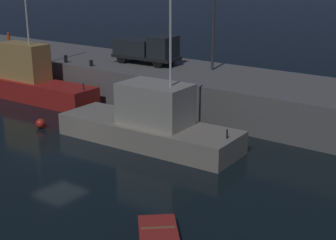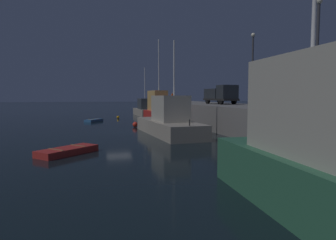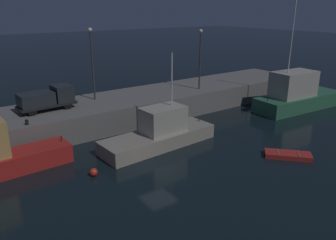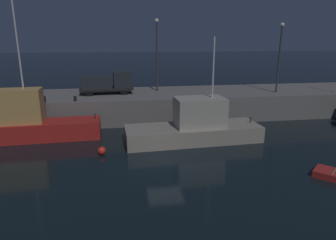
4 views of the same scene
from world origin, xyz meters
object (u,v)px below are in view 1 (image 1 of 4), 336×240
at_px(fishing_boat_orange, 35,80).
at_px(bollard_west, 91,63).
at_px(lamp_post_west, 214,9).
at_px(bollard_central, 66,59).
at_px(fishing_boat_white, 150,123).
at_px(utility_truck, 147,49).
at_px(mooring_buoy_near, 41,123).
at_px(bollard_east, 42,54).
at_px(dockworker, 9,39).

relative_size(fishing_boat_orange, bollard_west, 24.62).
relative_size(lamp_post_west, bollard_central, 12.82).
bearing_deg(fishing_boat_white, utility_truck, 130.28).
xyz_separation_m(mooring_buoy_near, bollard_east, (-9.00, 7.64, 2.64)).
distance_m(utility_truck, dockworker, 15.88).
distance_m(mooring_buoy_near, utility_truck, 11.50).
xyz_separation_m(fishing_boat_orange, bollard_east, (-2.97, 3.18, 1.35)).
bearing_deg(utility_truck, dockworker, -173.43).
height_order(fishing_boat_white, dockworker, fishing_boat_white).
height_order(mooring_buoy_near, dockworker, dockworker).
relative_size(fishing_boat_orange, bollard_central, 18.97).
bearing_deg(bollard_east, bollard_central, -5.06).
distance_m(utility_truck, bollard_central, 6.80).
distance_m(fishing_boat_white, utility_truck, 11.98).
relative_size(fishing_boat_orange, lamp_post_west, 1.48).
xyz_separation_m(fishing_boat_white, utility_truck, (-7.56, 8.92, 2.61)).
xyz_separation_m(fishing_boat_orange, mooring_buoy_near, (6.03, -4.46, -1.29)).
bearing_deg(bollard_central, bollard_west, 3.81).
relative_size(fishing_boat_white, lamp_post_west, 1.48).
distance_m(mooring_buoy_near, dockworker, 18.39).
height_order(mooring_buoy_near, lamp_post_west, lamp_post_west).
bearing_deg(bollard_west, bollard_central, -176.19).
distance_m(fishing_boat_orange, dockworker, 10.86).
bearing_deg(fishing_boat_orange, bollard_west, 43.42).
xyz_separation_m(utility_truck, bollard_central, (-5.70, -3.60, -0.92)).
distance_m(utility_truck, bollard_west, 4.60).
height_order(fishing_boat_orange, bollard_central, fishing_boat_orange).
bearing_deg(bollard_east, utility_truck, 19.83).
relative_size(lamp_post_west, dockworker, 4.96).
relative_size(lamp_post_west, bollard_west, 16.65).
distance_m(fishing_boat_orange, utility_truck, 9.22).
bearing_deg(lamp_post_west, bollard_central, -157.29).
relative_size(mooring_buoy_near, lamp_post_west, 0.08).
xyz_separation_m(fishing_boat_white, bollard_central, (-13.26, 5.32, 1.69)).
bearing_deg(fishing_boat_orange, lamp_post_west, 32.94).
bearing_deg(dockworker, mooring_buoy_near, -30.24).
distance_m(fishing_boat_white, lamp_post_west, 11.84).
bearing_deg(fishing_boat_white, lamp_post_west, 101.45).
bearing_deg(bollard_west, mooring_buoy_near, -69.59).
bearing_deg(bollard_central, fishing_boat_orange, -99.17).
relative_size(fishing_boat_white, bollard_east, 19.56).
xyz_separation_m(lamp_post_west, bollard_east, (-14.66, -4.39, -4.29)).
bearing_deg(mooring_buoy_near, bollard_west, 110.41).
distance_m(lamp_post_west, bollard_west, 10.53).
bearing_deg(utility_truck, bollard_central, -147.73).
bearing_deg(bollard_west, fishing_boat_white, -27.71).
height_order(dockworker, bollard_east, dockworker).
bearing_deg(dockworker, bollard_east, -12.54).
distance_m(bollard_west, bollard_central, 2.78).
relative_size(mooring_buoy_near, bollard_west, 1.32).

